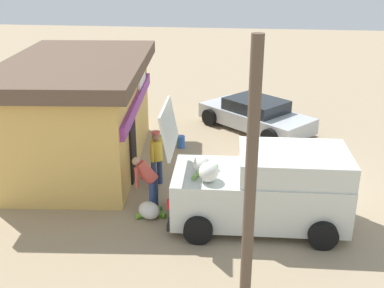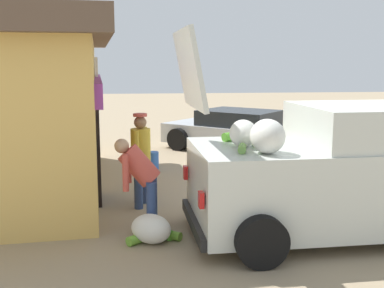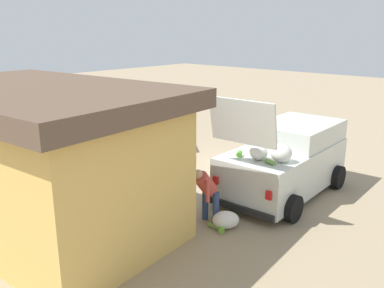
# 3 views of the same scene
# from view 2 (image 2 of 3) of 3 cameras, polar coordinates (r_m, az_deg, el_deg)

# --- Properties ---
(ground_plane) EXTENTS (60.00, 60.00, 0.00)m
(ground_plane) POSITION_cam_2_polar(r_m,az_deg,el_deg) (9.73, 15.65, -5.34)
(ground_plane) COLOR #9E896B
(storefront_bar) EXTENTS (6.88, 4.57, 3.25)m
(storefront_bar) POSITION_cam_2_polar(r_m,az_deg,el_deg) (9.76, -21.67, 4.36)
(storefront_bar) COLOR #E0B259
(storefront_bar) RESTS_ON ground_plane
(delivery_van) EXTENTS (2.38, 4.35, 2.91)m
(delivery_van) POSITION_cam_2_polar(r_m,az_deg,el_deg) (7.19, 17.81, -2.98)
(delivery_van) COLOR silver
(delivery_van) RESTS_ON ground_plane
(parked_sedan) EXTENTS (4.15, 4.39, 1.16)m
(parked_sedan) POSITION_cam_2_polar(r_m,az_deg,el_deg) (13.46, 5.71, 1.54)
(parked_sedan) COLOR #B2B7BC
(parked_sedan) RESTS_ON ground_plane
(vendor_standing) EXTENTS (0.55, 0.43, 1.63)m
(vendor_standing) POSITION_cam_2_polar(r_m,az_deg,el_deg) (8.20, -6.20, -1.18)
(vendor_standing) COLOR navy
(vendor_standing) RESTS_ON ground_plane
(customer_bending) EXTENTS (0.57, 0.67, 1.40)m
(customer_bending) POSITION_cam_2_polar(r_m,az_deg,el_deg) (6.98, -6.20, -3.90)
(customer_bending) COLOR navy
(customer_bending) RESTS_ON ground_plane
(unloaded_banana_pile) EXTENTS (0.83, 0.83, 0.40)m
(unloaded_banana_pile) POSITION_cam_2_polar(r_m,az_deg,el_deg) (6.73, -4.87, -10.26)
(unloaded_banana_pile) COLOR silver
(unloaded_banana_pile) RESTS_ON ground_plane
(paint_bucket) EXTENTS (0.27, 0.27, 0.41)m
(paint_bucket) POSITION_cam_2_polar(r_m,az_deg,el_deg) (11.17, -4.74, -1.99)
(paint_bucket) COLOR blue
(paint_bucket) RESTS_ON ground_plane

